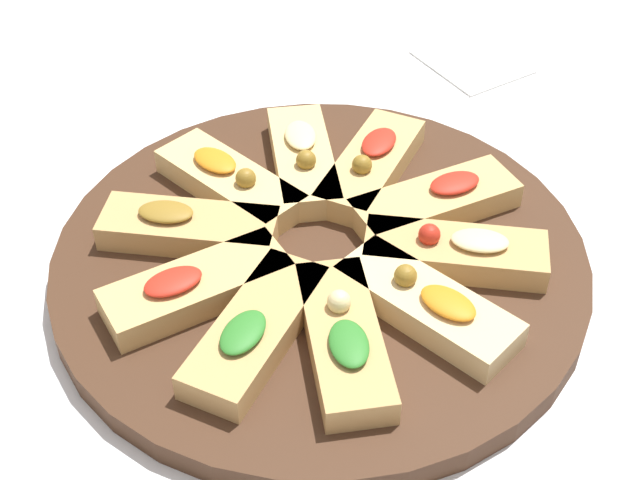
% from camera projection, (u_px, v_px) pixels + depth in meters
% --- Properties ---
extents(ground_plane, '(3.00, 3.00, 0.00)m').
position_uv_depth(ground_plane, '(320.00, 269.00, 0.73)').
color(ground_plane, white).
extents(serving_board, '(0.43, 0.43, 0.02)m').
position_uv_depth(serving_board, '(320.00, 260.00, 0.72)').
color(serving_board, '#422819').
rests_on(serving_board, ground_plane).
extents(focaccia_slice_0, '(0.07, 0.15, 0.03)m').
position_uv_depth(focaccia_slice_0, '(196.00, 287.00, 0.67)').
color(focaccia_slice_0, tan).
rests_on(focaccia_slice_0, serving_board).
extents(focaccia_slice_1, '(0.11, 0.15, 0.03)m').
position_uv_depth(focaccia_slice_1, '(256.00, 330.00, 0.64)').
color(focaccia_slice_1, tan).
rests_on(focaccia_slice_1, serving_board).
extents(focaccia_slice_2, '(0.15, 0.11, 0.04)m').
position_uv_depth(focaccia_slice_2, '(344.00, 338.00, 0.63)').
color(focaccia_slice_2, tan).
rests_on(focaccia_slice_2, serving_board).
extents(focaccia_slice_3, '(0.15, 0.07, 0.04)m').
position_uv_depth(focaccia_slice_3, '(427.00, 304.00, 0.65)').
color(focaccia_slice_3, '#E5C689').
rests_on(focaccia_slice_3, serving_board).
extents(focaccia_slice_4, '(0.14, 0.13, 0.04)m').
position_uv_depth(focaccia_slice_4, '(456.00, 252.00, 0.70)').
color(focaccia_slice_4, tan).
rests_on(focaccia_slice_4, serving_board).
extents(focaccia_slice_5, '(0.08, 0.15, 0.03)m').
position_uv_depth(focaccia_slice_5, '(436.00, 202.00, 0.74)').
color(focaccia_slice_5, tan).
rests_on(focaccia_slice_5, serving_board).
extents(focaccia_slice_6, '(0.11, 0.15, 0.04)m').
position_uv_depth(focaccia_slice_6, '(371.00, 165.00, 0.78)').
color(focaccia_slice_6, tan).
rests_on(focaccia_slice_6, serving_board).
extents(focaccia_slice_7, '(0.15, 0.11, 0.04)m').
position_uv_depth(focaccia_slice_7, '(303.00, 159.00, 0.79)').
color(focaccia_slice_7, '#DBB775').
rests_on(focaccia_slice_7, serving_board).
extents(focaccia_slice_8, '(0.15, 0.07, 0.04)m').
position_uv_depth(focaccia_slice_8, '(230.00, 182.00, 0.76)').
color(focaccia_slice_8, '#DBB775').
rests_on(focaccia_slice_8, serving_board).
extents(focaccia_slice_9, '(0.14, 0.14, 0.03)m').
position_uv_depth(focaccia_slice_9, '(188.00, 227.00, 0.72)').
color(focaccia_slice_9, tan).
rests_on(focaccia_slice_9, serving_board).
extents(napkin_stack, '(0.12, 0.10, 0.00)m').
position_uv_depth(napkin_stack, '(472.00, 61.00, 0.97)').
color(napkin_stack, white).
rests_on(napkin_stack, ground_plane).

